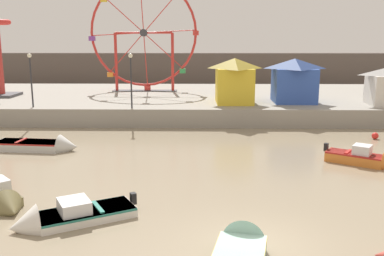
{
  "coord_description": "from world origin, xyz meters",
  "views": [
    {
      "loc": [
        -1.86,
        -12.71,
        6.52
      ],
      "look_at": [
        -2.29,
        11.1,
        1.52
      ],
      "focal_mm": 40.25,
      "sensor_mm": 36.0,
      "label": 1
    }
  ],
  "objects_px": {
    "carnival_booth_blue_tent": "(294,80)",
    "mooring_buoy_orange": "(375,136)",
    "carnival_booth_yellow_awning": "(234,80)",
    "promenade_lamp_far": "(31,72)",
    "promenade_lamp_near": "(131,73)",
    "motorboat_orange_hull": "(365,158)",
    "ferris_wheel_red_frame": "(144,35)",
    "motorboat_white_red_stripe": "(61,218)",
    "motorboat_pale_grey": "(44,146)",
    "motorboat_seafoam": "(240,252)"
  },
  "relations": [
    {
      "from": "ferris_wheel_red_frame",
      "to": "mooring_buoy_orange",
      "type": "distance_m",
      "value": 23.21
    },
    {
      "from": "motorboat_orange_hull",
      "to": "ferris_wheel_red_frame",
      "type": "relative_size",
      "value": 0.34
    },
    {
      "from": "motorboat_orange_hull",
      "to": "promenade_lamp_far",
      "type": "height_order",
      "value": "promenade_lamp_far"
    },
    {
      "from": "motorboat_pale_grey",
      "to": "promenade_lamp_near",
      "type": "distance_m",
      "value": 9.15
    },
    {
      "from": "motorboat_seafoam",
      "to": "carnival_booth_yellow_awning",
      "type": "relative_size",
      "value": 1.03
    },
    {
      "from": "motorboat_white_red_stripe",
      "to": "promenade_lamp_far",
      "type": "height_order",
      "value": "promenade_lamp_far"
    },
    {
      "from": "promenade_lamp_far",
      "to": "mooring_buoy_orange",
      "type": "height_order",
      "value": "promenade_lamp_far"
    },
    {
      "from": "promenade_lamp_near",
      "to": "promenade_lamp_far",
      "type": "height_order",
      "value": "promenade_lamp_near"
    },
    {
      "from": "mooring_buoy_orange",
      "to": "carnival_booth_blue_tent",
      "type": "bearing_deg",
      "value": 118.32
    },
    {
      "from": "ferris_wheel_red_frame",
      "to": "carnival_booth_blue_tent",
      "type": "height_order",
      "value": "ferris_wheel_red_frame"
    },
    {
      "from": "motorboat_seafoam",
      "to": "motorboat_white_red_stripe",
      "type": "distance_m",
      "value": 6.64
    },
    {
      "from": "promenade_lamp_far",
      "to": "mooring_buoy_orange",
      "type": "xyz_separation_m",
      "value": [
        24.16,
        -4.25,
        -3.78
      ]
    },
    {
      "from": "promenade_lamp_near",
      "to": "promenade_lamp_far",
      "type": "bearing_deg",
      "value": 178.33
    },
    {
      "from": "motorboat_white_red_stripe",
      "to": "motorboat_pale_grey",
      "type": "xyz_separation_m",
      "value": [
        -4.29,
        10.23,
        0.04
      ]
    },
    {
      "from": "carnival_booth_blue_tent",
      "to": "motorboat_orange_hull",
      "type": "bearing_deg",
      "value": -84.38
    },
    {
      "from": "carnival_booth_blue_tent",
      "to": "promenade_lamp_far",
      "type": "bearing_deg",
      "value": -170.41
    },
    {
      "from": "ferris_wheel_red_frame",
      "to": "motorboat_orange_hull",
      "type": "bearing_deg",
      "value": -55.33
    },
    {
      "from": "carnival_booth_blue_tent",
      "to": "motorboat_pale_grey",
      "type": "bearing_deg",
      "value": -146.94
    },
    {
      "from": "motorboat_white_red_stripe",
      "to": "motorboat_pale_grey",
      "type": "distance_m",
      "value": 11.09
    },
    {
      "from": "motorboat_pale_grey",
      "to": "motorboat_white_red_stripe",
      "type": "bearing_deg",
      "value": -61.75
    },
    {
      "from": "ferris_wheel_red_frame",
      "to": "carnival_booth_yellow_awning",
      "type": "height_order",
      "value": "ferris_wheel_red_frame"
    },
    {
      "from": "motorboat_white_red_stripe",
      "to": "ferris_wheel_red_frame",
      "type": "distance_m",
      "value": 28.67
    },
    {
      "from": "motorboat_pale_grey",
      "to": "carnival_booth_blue_tent",
      "type": "distance_m",
      "value": 20.06
    },
    {
      "from": "mooring_buoy_orange",
      "to": "promenade_lamp_near",
      "type": "bearing_deg",
      "value": 166.37
    },
    {
      "from": "carnival_booth_blue_tent",
      "to": "mooring_buoy_orange",
      "type": "relative_size",
      "value": 8.41
    },
    {
      "from": "carnival_booth_blue_tent",
      "to": "mooring_buoy_orange",
      "type": "bearing_deg",
      "value": -60.47
    },
    {
      "from": "promenade_lamp_far",
      "to": "promenade_lamp_near",
      "type": "bearing_deg",
      "value": -1.67
    },
    {
      "from": "carnival_booth_yellow_awning",
      "to": "ferris_wheel_red_frame",
      "type": "bearing_deg",
      "value": 135.8
    },
    {
      "from": "motorboat_pale_grey",
      "to": "promenade_lamp_far",
      "type": "height_order",
      "value": "promenade_lamp_far"
    },
    {
      "from": "motorboat_pale_grey",
      "to": "motorboat_seafoam",
      "type": "bearing_deg",
      "value": -45.11
    },
    {
      "from": "motorboat_orange_hull",
      "to": "promenade_lamp_far",
      "type": "relative_size",
      "value": 0.9
    },
    {
      "from": "motorboat_seafoam",
      "to": "carnival_booth_blue_tent",
      "type": "relative_size",
      "value": 1.1
    },
    {
      "from": "motorboat_white_red_stripe",
      "to": "ferris_wheel_red_frame",
      "type": "xyz_separation_m",
      "value": [
        -0.48,
        27.91,
        6.54
      ]
    },
    {
      "from": "carnival_booth_yellow_awning",
      "to": "mooring_buoy_orange",
      "type": "xyz_separation_m",
      "value": [
        8.77,
        -6.74,
        -3.02
      ]
    },
    {
      "from": "motorboat_orange_hull",
      "to": "carnival_booth_yellow_awning",
      "type": "distance_m",
      "value": 14.22
    },
    {
      "from": "motorboat_seafoam",
      "to": "promenade_lamp_far",
      "type": "height_order",
      "value": "promenade_lamp_far"
    },
    {
      "from": "motorboat_pale_grey",
      "to": "promenade_lamp_far",
      "type": "relative_size",
      "value": 1.28
    },
    {
      "from": "mooring_buoy_orange",
      "to": "promenade_lamp_far",
      "type": "bearing_deg",
      "value": 170.02
    },
    {
      "from": "motorboat_pale_grey",
      "to": "promenade_lamp_far",
      "type": "distance_m",
      "value": 9.03
    },
    {
      "from": "motorboat_seafoam",
      "to": "motorboat_white_red_stripe",
      "type": "bearing_deg",
      "value": 80.11
    },
    {
      "from": "motorboat_seafoam",
      "to": "carnival_booth_blue_tent",
      "type": "bearing_deg",
      "value": -3.37
    },
    {
      "from": "motorboat_orange_hull",
      "to": "carnival_booth_yellow_awning",
      "type": "bearing_deg",
      "value": 148.15
    },
    {
      "from": "ferris_wheel_red_frame",
      "to": "motorboat_white_red_stripe",
      "type": "bearing_deg",
      "value": -89.01
    },
    {
      "from": "motorboat_orange_hull",
      "to": "motorboat_white_red_stripe",
      "type": "xyz_separation_m",
      "value": [
        -13.58,
        -7.58,
        -0.11
      ]
    },
    {
      "from": "motorboat_seafoam",
      "to": "promenade_lamp_far",
      "type": "xyz_separation_m",
      "value": [
        -13.85,
        20.2,
        3.73
      ]
    },
    {
      "from": "promenade_lamp_near",
      "to": "carnival_booth_blue_tent",
      "type": "bearing_deg",
      "value": 14.13
    },
    {
      "from": "ferris_wheel_red_frame",
      "to": "carnival_booth_yellow_awning",
      "type": "relative_size",
      "value": 2.71
    },
    {
      "from": "carnival_booth_yellow_awning",
      "to": "mooring_buoy_orange",
      "type": "bearing_deg",
      "value": -38.45
    },
    {
      "from": "carnival_booth_yellow_awning",
      "to": "promenade_lamp_far",
      "type": "xyz_separation_m",
      "value": [
        -15.39,
        -2.49,
        0.76
      ]
    },
    {
      "from": "motorboat_orange_hull",
      "to": "carnival_booth_blue_tent",
      "type": "bearing_deg",
      "value": 127.57
    }
  ]
}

